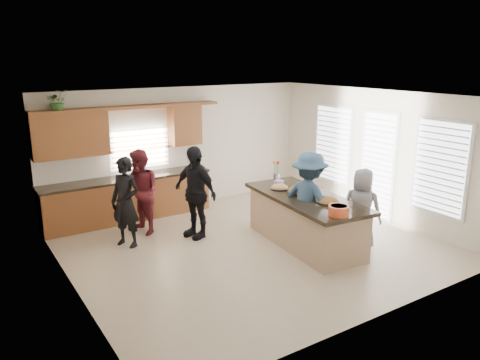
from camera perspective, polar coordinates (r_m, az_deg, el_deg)
floor at (r=8.94m, az=1.46°, el=-8.00°), size 6.50×6.50×0.00m
room_shell at (r=8.39m, az=1.55°, el=4.05°), size 6.52×6.02×2.81m
back_cabinetry at (r=10.37m, az=-13.88°, el=0.13°), size 4.08×0.66×2.46m
right_wall_glazing at (r=10.53m, az=16.59°, el=2.57°), size 0.06×4.00×2.25m
island at (r=8.95m, az=7.95°, el=-5.01°), size 1.40×2.80×0.95m
platter_front at (r=8.47m, az=10.66°, el=-2.55°), size 0.41×0.41×0.17m
platter_mid at (r=9.01m, az=7.26°, el=-1.34°), size 0.47×0.47×0.19m
platter_back at (r=9.19m, az=4.85°, el=-0.95°), size 0.37×0.37×0.15m
salad_bowl at (r=7.81m, az=11.93°, el=-3.61°), size 0.34×0.34×0.17m
clear_cup at (r=8.31m, az=13.35°, el=-2.92°), size 0.09×0.09×0.09m
plate_stack at (r=9.65m, az=4.80°, el=-0.21°), size 0.20×0.20×0.05m
flower_vase at (r=9.81m, az=4.46°, el=1.18°), size 0.14×0.14×0.41m
potted_plant at (r=9.86m, az=-21.38°, el=8.93°), size 0.41×0.35×0.45m
woman_left_back at (r=8.92m, az=-13.78°, el=-2.66°), size 0.67×0.74×1.70m
woman_left_mid at (r=9.47m, az=-12.00°, el=-1.51°), size 0.79×0.93×1.71m
woman_left_front at (r=9.14m, az=-5.52°, el=-1.48°), size 0.72×1.15×1.83m
woman_right_back at (r=8.68m, az=8.42°, el=-2.52°), size 0.96×1.31×1.81m
woman_right_front at (r=8.91m, az=14.57°, el=-3.38°), size 0.77×0.88×1.51m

